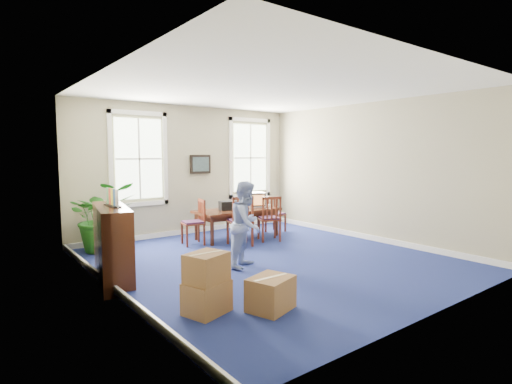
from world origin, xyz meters
TOP-DOWN VIEW (x-y plane):
  - floor at (0.00, 0.00)m, footprint 6.50×6.50m
  - ceiling at (0.00, 0.00)m, footprint 6.50×6.50m
  - wall_back at (0.00, 3.25)m, footprint 6.50×0.00m
  - wall_front at (0.00, -3.25)m, footprint 6.50×0.00m
  - wall_left at (-3.00, 0.00)m, footprint 0.00×6.50m
  - wall_right at (3.00, 0.00)m, footprint 0.00×6.50m
  - baseboard_back at (0.00, 3.22)m, footprint 6.00×0.04m
  - baseboard_left at (-2.97, 0.00)m, footprint 0.04×6.50m
  - baseboard_right at (2.97, 0.00)m, footprint 0.04×6.50m
  - window_left at (-1.30, 3.23)m, footprint 1.40×0.12m
  - window_right at (1.90, 3.23)m, footprint 1.40×0.12m
  - wall_picture at (0.30, 3.20)m, footprint 0.58×0.06m
  - conference_table at (0.63, 2.04)m, footprint 2.05×0.95m
  - crt_tv at (1.24, 2.08)m, footprint 0.54×0.56m
  - game_console at (1.51, 2.04)m, footprint 0.21×0.24m
  - equipment_bag at (0.40, 2.08)m, footprint 0.46×0.36m
  - chair_near_left at (0.22, 1.34)m, footprint 0.62×0.62m
  - chair_near_right at (1.05, 1.34)m, footprint 0.62×0.62m
  - chair_end_left at (-0.57, 2.04)m, footprint 0.53×0.53m
  - chair_end_right at (1.84, 2.04)m, footprint 0.51×0.51m
  - man at (-0.63, -0.08)m, footprint 0.94×0.89m
  - credenza at (-2.75, 0.72)m, footprint 0.76×1.66m
  - brochure_rack at (-2.73, 0.72)m, footprint 0.28×0.70m
  - potted_plant at (-2.33, 2.66)m, footprint 1.37×1.22m
  - cardboard_boxes at (-2.07, -1.37)m, footprint 1.88×1.88m

SIDE VIEW (x-z plane):
  - floor at x=0.00m, z-range 0.00..0.00m
  - baseboard_back at x=0.00m, z-range 0.00..0.12m
  - baseboard_left at x=-2.97m, z-range 0.00..0.12m
  - baseboard_right at x=2.97m, z-range 0.00..0.12m
  - conference_table at x=0.63m, z-range 0.00..0.69m
  - cardboard_boxes at x=-2.07m, z-range 0.00..0.82m
  - chair_end_right at x=1.84m, z-range 0.00..0.94m
  - chair_end_left at x=-0.57m, z-range 0.00..1.01m
  - chair_near_right at x=1.05m, z-range 0.00..1.05m
  - chair_near_left at x=0.22m, z-range 0.00..1.11m
  - credenza at x=-2.75m, z-range 0.00..1.26m
  - game_console at x=1.51m, z-range 0.69..0.74m
  - potted_plant at x=-2.33m, z-range 0.00..1.45m
  - man at x=-0.63m, z-range 0.00..1.54m
  - equipment_bag at x=0.40m, z-range 0.69..0.90m
  - crt_tv at x=1.24m, z-range 0.69..1.06m
  - brochure_rack at x=-2.73m, z-range 1.26..1.56m
  - wall_back at x=0.00m, z-range -1.65..4.85m
  - wall_front at x=0.00m, z-range -1.65..4.85m
  - wall_left at x=-3.00m, z-range -1.65..4.85m
  - wall_right at x=3.00m, z-range -1.65..4.85m
  - wall_picture at x=0.30m, z-range 1.51..1.99m
  - window_left at x=-1.30m, z-range 0.80..3.00m
  - window_right at x=1.90m, z-range 0.80..3.00m
  - ceiling at x=0.00m, z-range 3.20..3.20m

